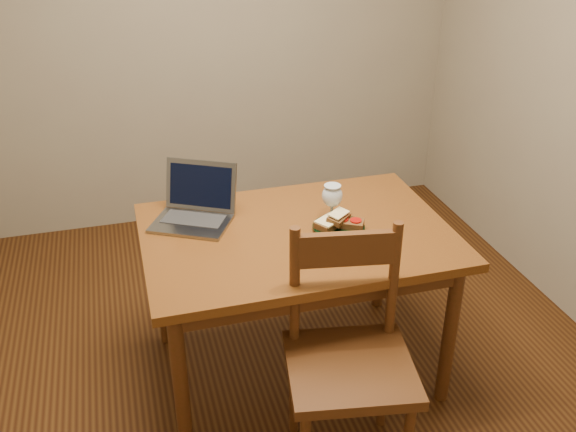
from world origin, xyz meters
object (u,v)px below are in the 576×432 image
object	(u,v)px
milk_glass	(332,203)
laptop	(196,205)
table	(297,249)
plate	(339,228)
chair	(350,350)

from	to	relation	value
milk_glass	laptop	xyz separation A→B (m)	(-0.56, 0.19, -0.02)
table	plate	bearing A→B (deg)	-11.42
plate	milk_glass	size ratio (longest dim) A/B	1.29
chair	laptop	bearing A→B (deg)	128.08
plate	laptop	distance (m)	0.63
plate	chair	bearing A→B (deg)	-104.60
table	laptop	world-z (taller)	laptop
milk_glass	plate	bearing A→B (deg)	-88.40
chair	laptop	size ratio (longest dim) A/B	1.25
plate	milk_glass	distance (m)	0.12
plate	laptop	bearing A→B (deg)	154.10
milk_glass	laptop	distance (m)	0.59
table	laptop	size ratio (longest dim) A/B	3.07
table	plate	size ratio (longest dim) A/B	5.81
chair	milk_glass	world-z (taller)	chair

